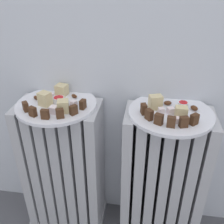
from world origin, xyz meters
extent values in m
cube|color=#B2B2B7|center=(-0.21, 0.28, 0.01)|extent=(0.33, 0.18, 0.03)
cube|color=#B2B2B7|center=(-0.35, 0.28, 0.32)|extent=(0.04, 0.18, 0.58)
cube|color=#B2B2B7|center=(-0.30, 0.28, 0.32)|extent=(0.04, 0.18, 0.58)
cube|color=#B2B2B7|center=(-0.26, 0.28, 0.32)|extent=(0.04, 0.18, 0.58)
cube|color=#B2B2B7|center=(-0.21, 0.28, 0.32)|extent=(0.04, 0.18, 0.58)
cube|color=#B2B2B7|center=(-0.16, 0.28, 0.32)|extent=(0.04, 0.18, 0.58)
cube|color=#B2B2B7|center=(-0.11, 0.28, 0.32)|extent=(0.04, 0.18, 0.58)
cube|color=#B2B2B7|center=(-0.07, 0.28, 0.32)|extent=(0.04, 0.18, 0.58)
cube|color=#B2B2B7|center=(0.07, 0.28, 0.32)|extent=(0.04, 0.18, 0.58)
cube|color=#B2B2B7|center=(0.11, 0.28, 0.32)|extent=(0.04, 0.18, 0.58)
cube|color=#B2B2B7|center=(0.16, 0.28, 0.32)|extent=(0.04, 0.18, 0.58)
cube|color=#B2B2B7|center=(0.21, 0.28, 0.32)|extent=(0.04, 0.18, 0.58)
cube|color=#B2B2B7|center=(0.26, 0.28, 0.32)|extent=(0.04, 0.18, 0.58)
cube|color=#B2B2B7|center=(0.30, 0.28, 0.32)|extent=(0.04, 0.18, 0.58)
cube|color=#B2B2B7|center=(0.35, 0.28, 0.32)|extent=(0.04, 0.18, 0.58)
cylinder|color=white|center=(-0.21, 0.28, 0.62)|extent=(0.30, 0.30, 0.01)
cylinder|color=white|center=(0.21, 0.28, 0.62)|extent=(0.30, 0.30, 0.01)
cube|color=#472B19|center=(-0.29, 0.21, 0.64)|extent=(0.03, 0.03, 0.03)
cube|color=#472B19|center=(-0.25, 0.18, 0.64)|extent=(0.03, 0.03, 0.03)
cube|color=#472B19|center=(-0.21, 0.17, 0.64)|extent=(0.03, 0.02, 0.03)
cube|color=#472B19|center=(-0.16, 0.18, 0.64)|extent=(0.03, 0.03, 0.03)
cube|color=#472B19|center=(-0.12, 0.21, 0.64)|extent=(0.03, 0.03, 0.03)
cube|color=#472B19|center=(-0.10, 0.26, 0.64)|extent=(0.02, 0.03, 0.03)
cube|color=beige|center=(-0.21, 0.35, 0.65)|extent=(0.05, 0.05, 0.04)
cube|color=beige|center=(-0.24, 0.26, 0.65)|extent=(0.05, 0.05, 0.05)
cube|color=beige|center=(-0.16, 0.22, 0.65)|extent=(0.05, 0.05, 0.04)
cube|color=white|center=(-0.19, 0.21, 0.64)|extent=(0.03, 0.03, 0.03)
cube|color=white|center=(-0.14, 0.27, 0.64)|extent=(0.03, 0.03, 0.02)
cube|color=white|center=(-0.16, 0.25, 0.63)|extent=(0.02, 0.02, 0.02)
cube|color=white|center=(-0.24, 0.32, 0.63)|extent=(0.02, 0.02, 0.02)
ellipsoid|color=#4C2814|center=(-0.29, 0.30, 0.63)|extent=(0.03, 0.03, 0.02)
ellipsoid|color=#4C2814|center=(-0.15, 0.33, 0.63)|extent=(0.03, 0.03, 0.01)
cylinder|color=white|center=(-0.20, 0.28, 0.64)|extent=(0.04, 0.04, 0.02)
cylinder|color=red|center=(-0.20, 0.28, 0.64)|extent=(0.04, 0.04, 0.01)
cube|color=#472B19|center=(0.11, 0.25, 0.64)|extent=(0.02, 0.03, 0.04)
cube|color=#472B19|center=(0.13, 0.22, 0.64)|extent=(0.03, 0.03, 0.04)
cube|color=#472B19|center=(0.16, 0.19, 0.64)|extent=(0.03, 0.03, 0.04)
cube|color=#472B19|center=(0.20, 0.18, 0.64)|extent=(0.03, 0.02, 0.04)
cube|color=#472B19|center=(0.24, 0.19, 0.64)|extent=(0.03, 0.03, 0.04)
cube|color=#472B19|center=(0.28, 0.21, 0.64)|extent=(0.03, 0.03, 0.04)
cube|color=beige|center=(0.24, 0.24, 0.65)|extent=(0.04, 0.03, 0.04)
cube|color=beige|center=(0.15, 0.29, 0.65)|extent=(0.05, 0.05, 0.05)
cube|color=white|center=(0.23, 0.27, 0.63)|extent=(0.02, 0.02, 0.02)
cube|color=white|center=(0.17, 0.26, 0.63)|extent=(0.02, 0.02, 0.02)
cube|color=white|center=(0.22, 0.21, 0.63)|extent=(0.02, 0.02, 0.02)
cube|color=white|center=(0.21, 0.27, 0.64)|extent=(0.03, 0.03, 0.02)
ellipsoid|color=#4C2814|center=(0.29, 0.30, 0.63)|extent=(0.03, 0.03, 0.02)
ellipsoid|color=#4C2814|center=(0.15, 0.33, 0.63)|extent=(0.02, 0.02, 0.02)
ellipsoid|color=#4C2814|center=(0.20, 0.33, 0.63)|extent=(0.03, 0.02, 0.01)
cylinder|color=white|center=(0.25, 0.32, 0.63)|extent=(0.04, 0.04, 0.02)
cylinder|color=red|center=(0.25, 0.32, 0.64)|extent=(0.03, 0.03, 0.01)
cube|color=#B7B7BC|center=(0.20, 0.25, 0.63)|extent=(0.02, 0.06, 0.00)
cube|color=#B7B7BC|center=(0.21, 0.30, 0.63)|extent=(0.02, 0.03, 0.00)
camera|label=1|loc=(0.12, -0.52, 1.07)|focal=41.35mm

